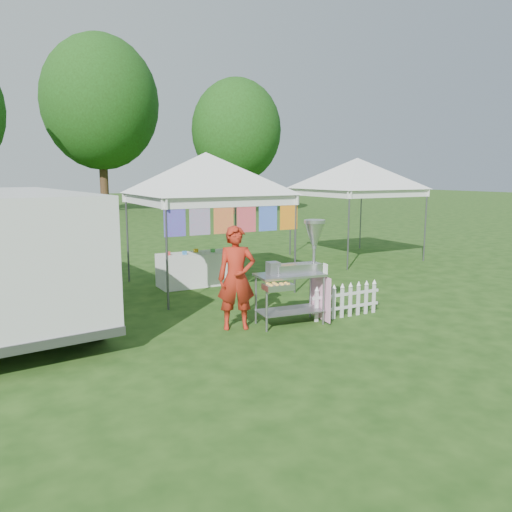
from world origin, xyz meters
TOP-DOWN VIEW (x-y plane):
  - ground at (0.00, 0.00)m, footprint 120.00×120.00m
  - canopy_main at (0.00, 3.49)m, footprint 4.24×4.24m
  - canopy_right at (5.50, 5.00)m, footprint 4.24×4.24m
  - tree_mid at (3.00, 28.00)m, footprint 7.60×7.60m
  - tree_right at (10.00, 22.00)m, footprint 5.60×5.60m
  - donut_cart at (0.28, 0.18)m, footprint 1.35×0.84m
  - vendor at (-0.80, 0.43)m, footprint 0.73×0.60m
  - cargo_van at (-4.09, 2.74)m, footprint 2.68×5.59m
  - picket_fence at (1.20, 0.08)m, footprint 1.44×0.07m
  - display_table at (-0.12, 3.78)m, footprint 1.80×0.70m

SIDE VIEW (x-z plane):
  - ground at x=0.00m, z-range 0.00..0.00m
  - picket_fence at x=1.20m, z-range 0.01..0.57m
  - display_table at x=-0.12m, z-range 0.00..0.75m
  - vendor at x=-0.80m, z-range 0.00..1.71m
  - donut_cart at x=0.28m, z-range 0.16..1.92m
  - cargo_van at x=-4.09m, z-range 0.09..2.33m
  - canopy_main at x=0.00m, z-range 1.26..4.71m
  - canopy_right at x=5.50m, z-range 1.27..4.72m
  - tree_right at x=10.00m, z-range 0.97..9.39m
  - tree_mid at x=3.00m, z-range 1.38..12.90m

